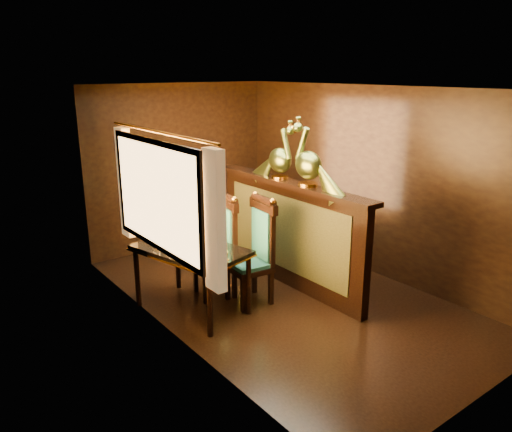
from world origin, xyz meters
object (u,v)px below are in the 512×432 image
at_px(peacock_left, 309,153).
at_px(peacock_right, 280,149).
at_px(chair_right, 223,242).
at_px(chair_left, 258,247).
at_px(dining_table, 191,254).

bearing_deg(peacock_left, peacock_right, 90.00).
bearing_deg(chair_right, chair_left, -48.58).
relative_size(dining_table, peacock_left, 1.81).
distance_m(dining_table, chair_left, 0.80).
bearing_deg(chair_left, peacock_left, -9.91).
distance_m(chair_left, chair_right, 0.46).
xyz_separation_m(dining_table, chair_right, (0.54, 0.15, -0.02)).
bearing_deg(dining_table, peacock_left, -31.79).
relative_size(chair_left, peacock_left, 1.63).
distance_m(dining_table, chair_right, 0.56).
bearing_deg(peacock_right, chair_right, 175.82).
bearing_deg(dining_table, peacock_right, -10.75).
bearing_deg(dining_table, chair_left, -32.81).
xyz_separation_m(dining_table, peacock_left, (1.38, -0.43, 1.07)).
xyz_separation_m(chair_left, peacock_right, (0.62, 0.34, 1.05)).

